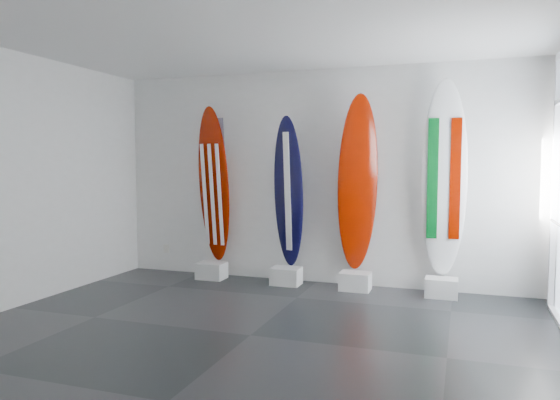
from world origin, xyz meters
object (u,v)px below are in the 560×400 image
at_px(surfboard_usa, 214,185).
at_px(surfboard_italy, 444,179).
at_px(surfboard_navy, 288,192).
at_px(surfboard_swiss, 358,184).

height_order(surfboard_usa, surfboard_italy, surfboard_italy).
xyz_separation_m(surfboard_navy, surfboard_italy, (2.08, 0.00, 0.20)).
bearing_deg(surfboard_navy, surfboard_usa, -164.98).
bearing_deg(surfboard_swiss, surfboard_navy, 158.13).
distance_m(surfboard_navy, surfboard_swiss, 0.98).
xyz_separation_m(surfboard_navy, surfboard_swiss, (0.97, 0.00, 0.12)).
distance_m(surfboard_usa, surfboard_navy, 1.16).
bearing_deg(surfboard_swiss, surfboard_usa, 158.13).
bearing_deg(surfboard_usa, surfboard_italy, 7.62).
xyz_separation_m(surfboard_usa, surfboard_navy, (1.16, 0.00, -0.08)).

